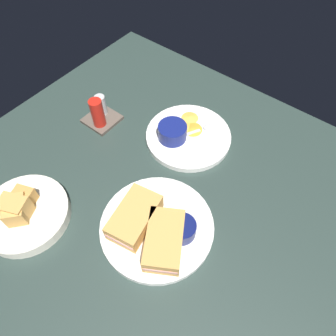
{
  "coord_description": "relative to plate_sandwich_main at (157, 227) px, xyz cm",
  "views": [
    {
      "loc": [
        -23.08,
        -24.01,
        66.36
      ],
      "look_at": [
        12.09,
        3.56,
        3.0
      ],
      "focal_mm": 33.24,
      "sensor_mm": 36.0,
      "label": 1
    }
  ],
  "objects": [
    {
      "name": "ground_plane",
      "position": [
        1.11,
        3.59,
        -2.3
      ],
      "size": [
        110.0,
        110.0,
        3.0
      ],
      "primitive_type": "cube",
      "color": "#283833"
    },
    {
      "name": "spoon_by_gravy_ramekin",
      "position": [
        30.74,
        7.91,
        1.16
      ],
      "size": [
        9.36,
        6.05,
        0.8
      ],
      "color": "silver",
      "rests_on": "plate_chips_companion"
    },
    {
      "name": "plate_chips_companion",
      "position": [
        26.39,
        10.3,
        0.0
      ],
      "size": [
        23.52,
        23.52,
        1.6
      ],
      "primitive_type": "cylinder",
      "color": "white",
      "rests_on": "ground_plane"
    },
    {
      "name": "ramekin_light_gravy",
      "position": [
        22.86,
        13.24,
        3.07
      ],
      "size": [
        7.8,
        7.8,
        4.24
      ],
      "color": "navy",
      "rests_on": "plate_chips_companion"
    },
    {
      "name": "spoon_by_dark_ramekin",
      "position": [
        -0.12,
        -0.73,
        1.16
      ],
      "size": [
        5.36,
        9.61,
        0.8
      ],
      "color": "silver",
      "rests_on": "plate_sandwich_main"
    },
    {
      "name": "sandwich_half_far",
      "position": [
        -2.54,
        -4.21,
        3.2
      ],
      "size": [
        15.06,
        13.2,
        4.8
      ],
      "color": "tan",
      "rests_on": "plate_sandwich_main"
    },
    {
      "name": "plate_sandwich_main",
      "position": [
        0.0,
        0.0,
        0.0
      ],
      "size": [
        25.89,
        25.89,
        1.6
      ],
      "primitive_type": "cylinder",
      "color": "white",
      "rests_on": "ground_plane"
    },
    {
      "name": "ramekin_dark_sauce",
      "position": [
        1.98,
        -5.48,
        2.87
      ],
      "size": [
        6.25,
        6.25,
        3.85
      ],
      "color": "#0C144C",
      "rests_on": "plate_sandwich_main"
    },
    {
      "name": "condiment_caddy",
      "position": [
        15.99,
        33.91,
        2.61
      ],
      "size": [
        9.0,
        9.0,
        9.5
      ],
      "color": "brown",
      "rests_on": "ground_plane"
    },
    {
      "name": "bread_basket_rear",
      "position": [
        -16.67,
        25.72,
        1.57
      ],
      "size": [
        20.15,
        20.15,
        8.17
      ],
      "color": "silver",
      "rests_on": "ground_plane"
    },
    {
      "name": "plantain_chip_scatter",
      "position": [
        28.39,
        12.59,
        1.1
      ],
      "size": [
        11.17,
        10.16,
        0.6
      ],
      "color": "gold",
      "rests_on": "plate_chips_companion"
    },
    {
      "name": "sandwich_half_near",
      "position": [
        -2.38,
        4.31,
        3.2
      ],
      "size": [
        14.34,
        9.92,
        4.8
      ],
      "color": "tan",
      "rests_on": "plate_sandwich_main"
    }
  ]
}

